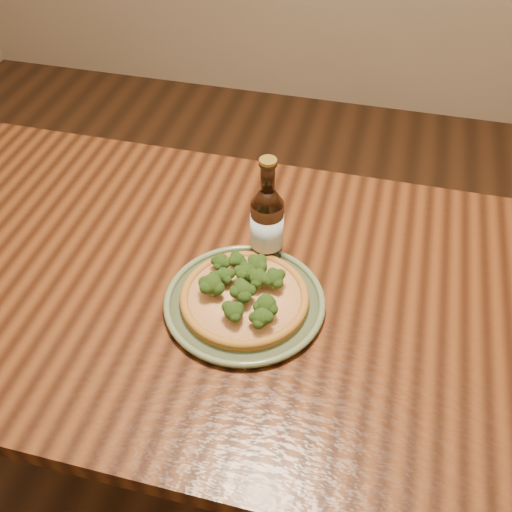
% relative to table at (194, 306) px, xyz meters
% --- Properties ---
extents(ground, '(4.50, 4.50, 0.00)m').
position_rel_table_xyz_m(ground, '(0.00, -0.10, -0.66)').
color(ground, '#382111').
rests_on(ground, ground).
extents(table, '(1.60, 0.90, 0.75)m').
position_rel_table_xyz_m(table, '(0.00, 0.00, 0.00)').
color(table, '#4A2510').
rests_on(table, ground).
extents(plate, '(0.33, 0.33, 0.02)m').
position_rel_table_xyz_m(plate, '(0.13, -0.05, 0.10)').
color(plate, '#576747').
rests_on(plate, table).
extents(pizza, '(0.26, 0.26, 0.07)m').
position_rel_table_xyz_m(pizza, '(0.13, -0.05, 0.12)').
color(pizza, olive).
rests_on(pizza, plate).
extents(beer_bottle, '(0.07, 0.07, 0.26)m').
position_rel_table_xyz_m(beer_bottle, '(0.14, 0.10, 0.19)').
color(beer_bottle, black).
rests_on(beer_bottle, table).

